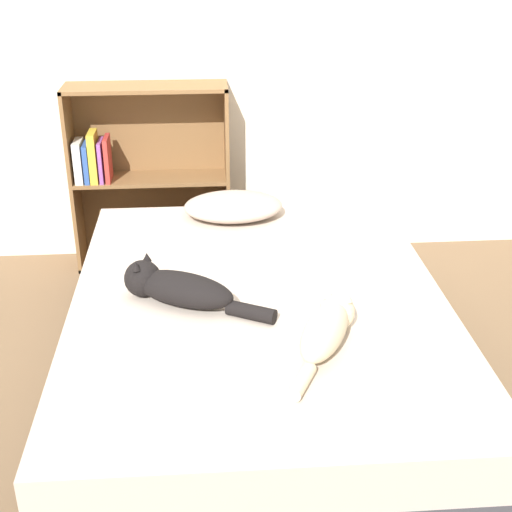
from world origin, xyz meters
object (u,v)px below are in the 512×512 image
bed (259,347)px  pillow (233,206)px  cat_light (327,328)px  bookshelf (145,173)px  cat_dark (176,287)px

bed → pillow: pillow is taller
cat_light → bookshelf: bookshelf is taller
cat_light → bookshelf: bearing=49.3°
cat_dark → bookshelf: (-0.21, 1.37, -0.01)m
bed → pillow: bearing=94.4°
pillow → cat_dark: (-0.26, -0.83, 0.00)m
pillow → cat_dark: bearing=-107.3°
pillow → cat_dark: size_ratio=0.83×
pillow → cat_light: bearing=-77.2°
bed → pillow: (-0.06, 0.80, 0.30)m
bed → bookshelf: size_ratio=1.97×
cat_light → cat_dark: cat_dark is taller
bed → pillow: size_ratio=4.16×
pillow → cat_light: 1.20m
cat_dark → bed: bearing=-147.0°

